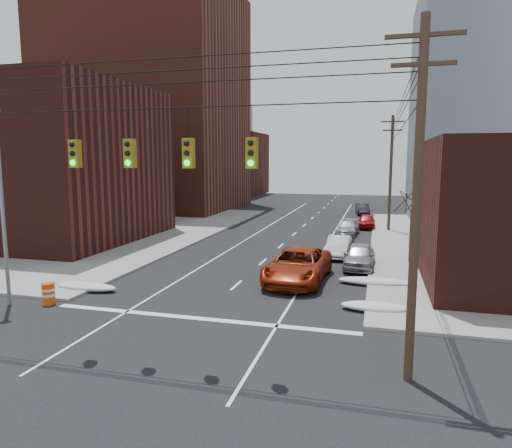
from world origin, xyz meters
The scene contains 26 objects.
ground centered at (0.00, 0.00, 0.00)m, with size 160.00×160.00×0.00m, color black.
sidewalk_nw centered at (-27.00, 27.00, 0.07)m, with size 40.00×40.00×0.15m, color gray.
building_brick_tall centered at (-24.00, 48.00, 15.00)m, with size 24.00×20.00×30.00m, color maroon.
building_brick_near centered at (-22.00, 22.00, 6.50)m, with size 20.00×16.00×13.00m, color #481A15.
building_brick_far centered at (-26.00, 74.00, 6.00)m, with size 22.00×18.00×12.00m, color #481A15.
building_glass centered at (24.00, 70.00, 11.00)m, with size 20.00×18.00×22.00m, color gray.
utility_pole_right centered at (8.50, 3.00, 5.78)m, with size 2.20×0.28×11.00m.
utility_pole_far centered at (8.50, 34.00, 5.78)m, with size 2.20×0.28×11.00m.
traffic_signals centered at (0.10, 2.97, 7.17)m, with size 17.00×0.42×2.02m.
street_light centered at (-9.50, 6.00, 5.54)m, with size 0.44×0.44×9.32m.
bare_tree centered at (9.59, 20.00, 2.32)m, with size 2.09×2.20×4.93m.
snow_nw centered at (-7.40, 9.00, 0.21)m, with size 3.50×1.08×0.42m, color silver.
snow_ne centered at (7.40, 9.50, 0.21)m, with size 3.00×1.08×0.42m, color silver.
snow_east_far centered at (7.40, 14.00, 0.21)m, with size 4.00×1.08×0.42m, color silver.
red_pickup centered at (3.13, 13.75, 0.93)m, with size 3.08×6.69×1.86m, color maroon.
parked_car_a centered at (6.40, 17.95, 0.78)m, with size 1.85×4.60×1.57m, color #9D9DA1.
parked_car_b centered at (4.80, 21.11, 0.72)m, with size 1.52×4.35×1.43m, color silver.
parked_car_c centered at (4.80, 23.11, 0.61)m, with size 2.02×4.38×1.22m, color black.
parked_car_d centered at (4.80, 30.94, 0.65)m, with size 1.82×4.47×1.30m, color #A5A6AA.
parked_car_e centered at (6.40, 35.58, 0.70)m, with size 1.66×4.14×1.41m, color maroon.
parked_car_f centered at (5.59, 47.20, 0.71)m, with size 1.50×4.30×1.42m, color black.
lot_car_a centered at (-15.84, 22.27, 0.80)m, with size 1.37×3.93×1.30m, color silver.
lot_car_b centered at (-15.91, 28.60, 0.82)m, with size 2.23×4.83×1.34m, color #A7A6AB.
lot_car_c centered at (-17.02, 18.64, 0.82)m, with size 1.88×4.63×1.34m, color black.
lot_car_d centered at (-17.91, 27.82, 0.87)m, with size 1.71×4.24×1.44m, color #B6B6BB.
construction_barrel centered at (-7.68, 6.50, 0.54)m, with size 0.66×0.66×1.05m.
Camera 1 is at (7.37, -11.34, 6.90)m, focal length 32.00 mm.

